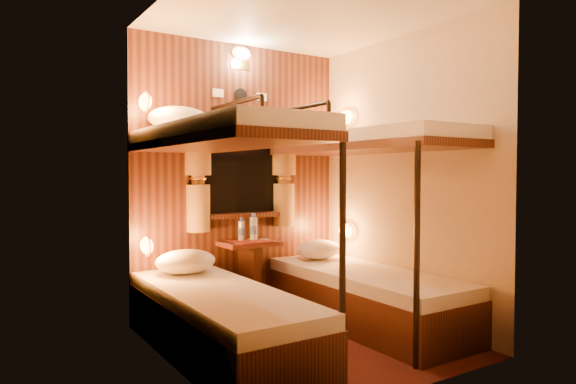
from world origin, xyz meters
TOP-DOWN VIEW (x-y plane):
  - floor at (0.00, 0.00)m, footprint 2.10×2.10m
  - ceiling at (0.00, 0.00)m, footprint 2.10×2.10m
  - wall_back at (0.00, 1.05)m, footprint 2.40×0.00m
  - wall_front at (0.00, -1.05)m, footprint 2.40×0.00m
  - wall_left at (-1.00, 0.00)m, footprint 0.00×2.40m
  - wall_right at (1.00, 0.00)m, footprint 0.00×2.40m
  - back_panel at (0.00, 1.04)m, footprint 2.00×0.03m
  - bunk_left at (-0.65, 0.07)m, footprint 0.72×1.90m
  - bunk_right at (0.65, 0.07)m, footprint 0.72×1.90m
  - window at (0.00, 1.00)m, footprint 1.00×0.12m
  - curtains at (0.00, 0.97)m, footprint 1.10×0.22m
  - back_fixtures at (0.00, 1.00)m, footprint 0.54×0.09m
  - reading_lamps at (-0.00, 0.70)m, footprint 2.00×0.20m
  - table at (0.00, 0.85)m, footprint 0.50×0.34m
  - bottle_left at (-0.05, 0.92)m, footprint 0.06×0.06m
  - bottle_right at (0.06, 0.89)m, footprint 0.07×0.07m
  - sachet_a at (0.16, 0.88)m, footprint 0.08×0.06m
  - sachet_b at (0.05, 0.94)m, footprint 0.07×0.06m
  - pillow_lower_left at (-0.65, 0.70)m, footprint 0.48×0.34m
  - pillow_lower_right at (0.65, 0.71)m, footprint 0.45×0.32m
  - pillow_upper_left at (-0.65, 0.83)m, footprint 0.50×0.36m
  - pillow_upper_right at (0.65, 0.72)m, footprint 0.55×0.39m

SIDE VIEW (x-z plane):
  - floor at x=0.00m, z-range 0.00..0.00m
  - table at x=0.00m, z-range 0.09..0.74m
  - pillow_lower_right at x=0.65m, z-range 0.46..0.63m
  - pillow_lower_left at x=-0.65m, z-range 0.46..0.65m
  - bunk_left at x=-0.65m, z-range -0.35..1.47m
  - bunk_right at x=0.65m, z-range -0.35..1.47m
  - sachet_b at x=0.05m, z-range 0.65..0.66m
  - sachet_a at x=0.16m, z-range 0.65..0.66m
  - bottle_left at x=-0.05m, z-range 0.64..0.84m
  - bottle_right at x=0.06m, z-range 0.63..0.88m
  - window at x=0.00m, z-range 0.79..1.58m
  - wall_back at x=0.00m, z-range 0.00..2.40m
  - wall_front at x=0.00m, z-range 0.00..2.40m
  - wall_left at x=-1.00m, z-range 0.00..2.40m
  - wall_right at x=1.00m, z-range 0.00..2.40m
  - back_panel at x=0.00m, z-range 0.00..2.40m
  - reading_lamps at x=0.00m, z-range 0.62..1.86m
  - curtains at x=0.00m, z-range 0.76..1.76m
  - pillow_upper_left at x=-0.65m, z-range 1.59..1.78m
  - pillow_upper_right at x=0.65m, z-range 1.59..1.80m
  - back_fixtures at x=0.00m, z-range 2.00..2.49m
  - ceiling at x=0.00m, z-range 2.40..2.40m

